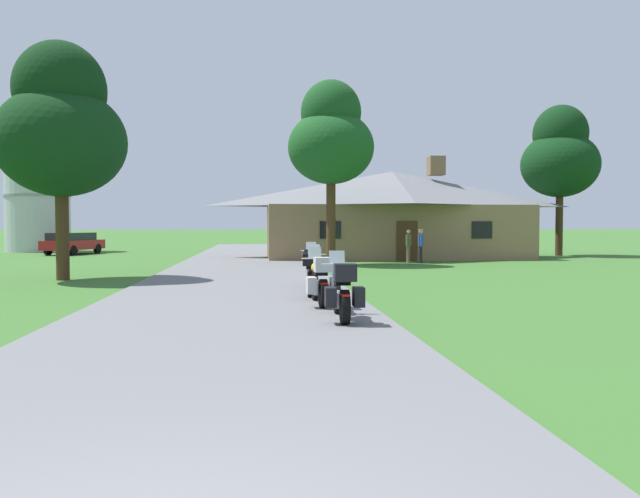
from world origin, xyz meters
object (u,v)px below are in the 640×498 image
(tree_left_near, at_px, (61,127))
(parked_red_suv_far_left, at_px, (73,242))
(bystander_olive_shirt_beside_signpost, at_px, (408,244))
(tree_by_lodge_front, at_px, (331,138))
(motorcycle_orange_third_in_row, at_px, (312,273))
(tree_right_of_lodge, at_px, (560,156))
(metal_silo_distant, at_px, (38,188))
(motorcycle_red_farthest_in_row, at_px, (311,267))
(motorcycle_yellow_second_in_row, at_px, (320,281))
(bystander_blue_shirt_near_lodge, at_px, (421,244))
(motorcycle_blue_nearest_to_camera, at_px, (342,292))

(tree_left_near, distance_m, parked_red_suv_far_left, 20.70)
(bystander_olive_shirt_beside_signpost, height_order, tree_by_lodge_front, tree_by_lodge_front)
(motorcycle_orange_third_in_row, height_order, tree_left_near, tree_left_near)
(tree_right_of_lodge, height_order, tree_by_lodge_front, tree_right_of_lodge)
(metal_silo_distant, height_order, parked_red_suv_far_left, metal_silo_distant)
(motorcycle_red_farthest_in_row, bearing_deg, motorcycle_yellow_second_in_row, -87.41)
(motorcycle_orange_third_in_row, distance_m, bystander_blue_shirt_near_lodge, 15.53)
(bystander_blue_shirt_near_lodge, bearing_deg, metal_silo_distant, -115.16)
(motorcycle_red_farthest_in_row, xyz_separation_m, parked_red_suv_far_left, (-13.48, 22.99, 0.16))
(motorcycle_blue_nearest_to_camera, relative_size, tree_right_of_lodge, 0.23)
(motorcycle_orange_third_in_row, distance_m, bystander_olive_shirt_beside_signpost, 15.74)
(motorcycle_orange_third_in_row, distance_m, parked_red_suv_far_left, 28.72)
(motorcycle_yellow_second_in_row, xyz_separation_m, parked_red_suv_far_left, (-13.30, 27.64, 0.17))
(motorcycle_blue_nearest_to_camera, height_order, tree_by_lodge_front, tree_by_lodge_front)
(motorcycle_blue_nearest_to_camera, distance_m, parked_red_suv_far_left, 32.86)
(tree_right_of_lodge, bearing_deg, motorcycle_blue_nearest_to_camera, -123.59)
(motorcycle_red_farthest_in_row, distance_m, tree_right_of_lodge, 25.47)
(bystander_olive_shirt_beside_signpost, bearing_deg, tree_by_lodge_front, -45.23)
(tree_by_lodge_front, relative_size, metal_silo_distant, 0.96)
(motorcycle_yellow_second_in_row, bearing_deg, motorcycle_red_farthest_in_row, 85.55)
(motorcycle_orange_third_in_row, xyz_separation_m, tree_left_near, (-8.09, 5.91, 4.61))
(motorcycle_red_farthest_in_row, xyz_separation_m, metal_silo_distant, (-17.30, 28.04, 3.92))
(tree_right_of_lodge, bearing_deg, motorcycle_yellow_second_in_row, -126.49)
(motorcycle_blue_nearest_to_camera, height_order, tree_left_near, tree_left_near)
(motorcycle_yellow_second_in_row, height_order, parked_red_suv_far_left, parked_red_suv_far_left)
(tree_by_lodge_front, bearing_deg, tree_right_of_lodge, 26.71)
(motorcycle_red_farthest_in_row, xyz_separation_m, bystander_olive_shirt_beside_signpost, (5.88, 12.06, 0.31))
(bystander_olive_shirt_beside_signpost, bearing_deg, motorcycle_blue_nearest_to_camera, 10.06)
(parked_red_suv_far_left, bearing_deg, tree_left_near, -58.36)
(motorcycle_red_farthest_in_row, height_order, tree_by_lodge_front, tree_by_lodge_front)
(parked_red_suv_far_left, bearing_deg, motorcycle_orange_third_in_row, -45.70)
(bystander_olive_shirt_beside_signpost, xyz_separation_m, tree_right_of_lodge, (10.94, 6.26, 5.20))
(motorcycle_blue_nearest_to_camera, relative_size, motorcycle_red_farthest_in_row, 1.00)
(bystander_blue_shirt_near_lodge, relative_size, bystander_olive_shirt_beside_signpost, 1.01)
(motorcycle_yellow_second_in_row, height_order, motorcycle_red_farthest_in_row, same)
(motorcycle_red_farthest_in_row, height_order, tree_right_of_lodge, tree_right_of_lodge)
(bystander_olive_shirt_beside_signpost, bearing_deg, motorcycle_yellow_second_in_row, 7.26)
(motorcycle_orange_third_in_row, height_order, motorcycle_red_farthest_in_row, same)
(tree_right_of_lodge, bearing_deg, bystander_blue_shirt_near_lodge, -147.23)
(tree_right_of_lodge, distance_m, tree_left_near, 29.18)
(motorcycle_yellow_second_in_row, height_order, tree_right_of_lodge, tree_right_of_lodge)
(tree_right_of_lodge, xyz_separation_m, tree_left_near, (-25.08, -14.87, -0.90))
(motorcycle_yellow_second_in_row, bearing_deg, parked_red_suv_far_left, 113.38)
(motorcycle_yellow_second_in_row, relative_size, tree_left_near, 0.26)
(tree_left_near, height_order, tree_by_lodge_front, tree_by_lodge_front)
(motorcycle_yellow_second_in_row, height_order, tree_by_lodge_front, tree_by_lodge_front)
(motorcycle_yellow_second_in_row, height_order, bystander_blue_shirt_near_lodge, bystander_blue_shirt_near_lodge)
(motorcycle_yellow_second_in_row, bearing_deg, tree_left_near, 132.63)
(metal_silo_distant, bearing_deg, motorcycle_red_farthest_in_row, -58.33)
(motorcycle_blue_nearest_to_camera, bearing_deg, tree_right_of_lodge, 57.86)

